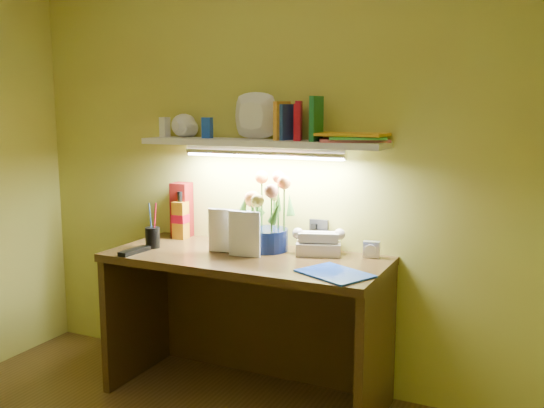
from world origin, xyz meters
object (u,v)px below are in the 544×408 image
Objects in this scene: desk_clock at (372,249)px; flower_bouquet at (266,213)px; desk at (246,327)px; telephone at (319,241)px; whisky_bottle at (180,215)px.

flower_bouquet is at bearing -179.72° from desk_clock.
telephone is at bearing 29.42° from desk.
telephone is at bearing 7.89° from flower_bouquet.
telephone is 2.70× the size of desk_clock.
telephone is at bearing -0.81° from whisky_bottle.
flower_bouquet is at bearing 71.23° from desk.
whisky_bottle is at bearing 174.95° from flower_bouquet.
desk is at bearing -167.34° from desk_clock.
whisky_bottle reaches higher than desk.
flower_bouquet reaches higher than telephone.
telephone reaches higher than desk.
desk_clock is at bearing -8.95° from telephone.
desk_clock is at bearing 9.02° from flower_bouquet.
flower_bouquet is (0.05, 0.14, 0.57)m from desk.
whisky_bottle is at bearing 160.03° from telephone.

